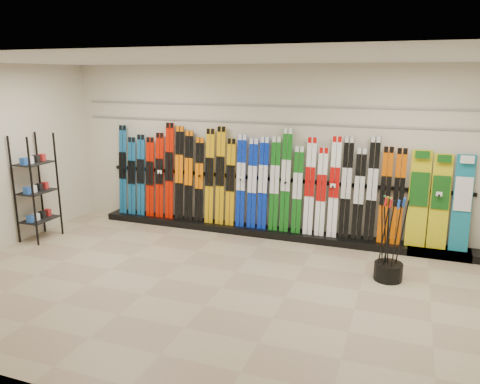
% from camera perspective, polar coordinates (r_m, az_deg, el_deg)
% --- Properties ---
extents(floor, '(8.00, 8.00, 0.00)m').
position_cam_1_polar(floor, '(6.50, -2.28, -11.57)').
color(floor, tan).
rests_on(floor, ground).
extents(back_wall, '(8.00, 0.00, 8.00)m').
position_cam_1_polar(back_wall, '(8.33, 4.19, 4.98)').
color(back_wall, beige).
rests_on(back_wall, floor).
extents(ceiling, '(8.00, 8.00, 0.00)m').
position_cam_1_polar(ceiling, '(5.86, -2.57, 15.90)').
color(ceiling, silver).
rests_on(ceiling, back_wall).
extents(ski_rack_base, '(8.00, 0.40, 0.12)m').
position_cam_1_polar(ski_rack_base, '(8.42, 5.08, -5.06)').
color(ski_rack_base, black).
rests_on(ski_rack_base, floor).
extents(skis, '(5.37, 0.19, 1.83)m').
position_cam_1_polar(skis, '(8.39, 0.74, 1.25)').
color(skis, '#145183').
rests_on(skis, ski_rack_base).
extents(snowboards, '(0.94, 0.24, 1.55)m').
position_cam_1_polar(snowboards, '(8.02, 23.09, -1.02)').
color(snowboards, gold).
rests_on(snowboards, ski_rack_base).
extents(accessory_rack, '(0.40, 0.60, 1.85)m').
position_cam_1_polar(accessory_rack, '(8.80, -23.56, 0.50)').
color(accessory_rack, black).
rests_on(accessory_rack, floor).
extents(pole_bin, '(0.39, 0.39, 0.25)m').
position_cam_1_polar(pole_bin, '(7.00, 17.61, -9.21)').
color(pole_bin, black).
rests_on(pole_bin, floor).
extents(ski_poles, '(0.38, 0.24, 1.18)m').
position_cam_1_polar(ski_poles, '(6.81, 17.66, -5.48)').
color(ski_poles, black).
rests_on(ski_poles, pole_bin).
extents(slatwall_rail_0, '(7.60, 0.02, 0.03)m').
position_cam_1_polar(slatwall_rail_0, '(8.25, 4.21, 8.39)').
color(slatwall_rail_0, gray).
rests_on(slatwall_rail_0, back_wall).
extents(slatwall_rail_1, '(7.60, 0.02, 0.03)m').
position_cam_1_polar(slatwall_rail_1, '(8.22, 4.25, 10.47)').
color(slatwall_rail_1, gray).
rests_on(slatwall_rail_1, back_wall).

